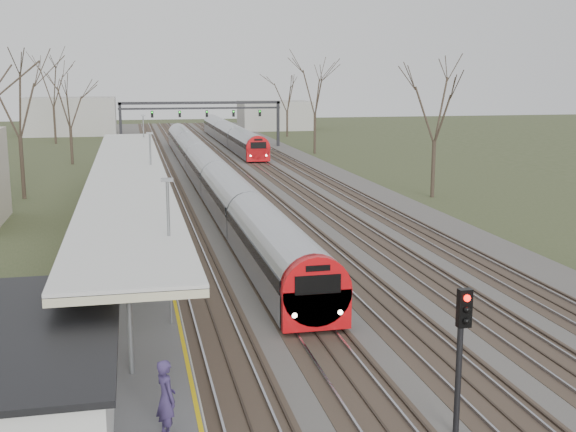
# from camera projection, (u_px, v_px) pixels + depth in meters

# --- Properties ---
(track_bed) EXTENTS (24.00, 160.00, 0.22)m
(track_bed) POSITION_uv_depth(u_px,v_px,m) (234.00, 179.00, 65.83)
(track_bed) COLOR #474442
(track_bed) RESTS_ON ground
(platform) EXTENTS (3.50, 69.00, 1.00)m
(platform) POSITION_uv_depth(u_px,v_px,m) (130.00, 214.00, 47.02)
(platform) COLOR #9E9B93
(platform) RESTS_ON ground
(canopy) EXTENTS (4.10, 50.00, 3.11)m
(canopy) POSITION_uv_depth(u_px,v_px,m) (128.00, 171.00, 42.03)
(canopy) COLOR slate
(canopy) RESTS_ON platform
(signal_gantry) EXTENTS (21.00, 0.59, 6.08)m
(signal_gantry) POSITION_uv_depth(u_px,v_px,m) (201.00, 110.00, 93.67)
(signal_gantry) COLOR black
(signal_gantry) RESTS_ON ground
(tree_west_far) EXTENTS (5.50, 5.50, 11.33)m
(tree_west_far) POSITION_uv_depth(u_px,v_px,m) (17.00, 94.00, 53.99)
(tree_west_far) COLOR #2D231C
(tree_west_far) RESTS_ON ground
(tree_east_far) EXTENTS (5.00, 5.00, 10.30)m
(tree_east_far) POSITION_uv_depth(u_px,v_px,m) (436.00, 103.00, 54.86)
(tree_east_far) COLOR #2D231C
(tree_east_far) RESTS_ON ground
(train_near) EXTENTS (2.62, 75.21, 3.05)m
(train_near) POSITION_uv_depth(u_px,v_px,m) (207.00, 169.00, 61.68)
(train_near) COLOR #AFB1B9
(train_near) RESTS_ON ground
(train_far) EXTENTS (2.62, 45.21, 3.05)m
(train_far) POSITION_uv_depth(u_px,v_px,m) (230.00, 134.00, 98.58)
(train_far) COLOR #AFB1B9
(train_far) RESTS_ON ground
(passenger) EXTENTS (0.67, 0.81, 1.90)m
(passenger) POSITION_uv_depth(u_px,v_px,m) (166.00, 398.00, 16.86)
(passenger) COLOR #392D58
(passenger) RESTS_ON platform
(signal_post) EXTENTS (0.35, 0.45, 4.10)m
(signal_post) POSITION_uv_depth(u_px,v_px,m) (461.00, 340.00, 18.44)
(signal_post) COLOR black
(signal_post) RESTS_ON ground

